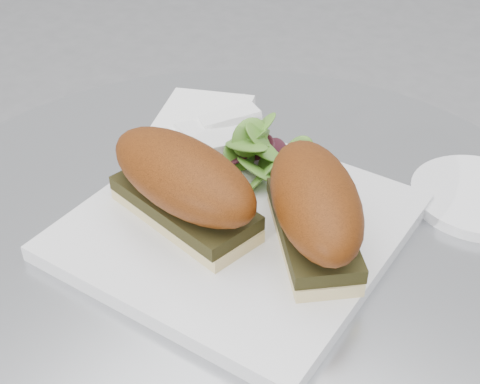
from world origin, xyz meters
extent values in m
cylinder|color=#B7B8BE|center=(0.00, 0.00, 0.72)|extent=(0.70, 0.70, 0.02)
cube|color=white|center=(0.00, 0.00, 0.74)|extent=(0.29, 0.29, 0.02)
cube|color=#F5E599|center=(-0.04, -0.02, 0.75)|extent=(0.16, 0.09, 0.01)
cube|color=black|center=(-0.04, -0.02, 0.77)|extent=(0.16, 0.09, 0.01)
ellipsoid|color=#642A09|center=(-0.04, -0.02, 0.80)|extent=(0.18, 0.11, 0.06)
cube|color=#F5E599|center=(0.07, 0.01, 0.75)|extent=(0.14, 0.14, 0.01)
cube|color=black|center=(0.07, 0.01, 0.77)|extent=(0.14, 0.14, 0.01)
ellipsoid|color=#642A09|center=(0.07, 0.01, 0.80)|extent=(0.16, 0.17, 0.06)
cylinder|color=white|center=(0.17, 0.18, 0.74)|extent=(0.13, 0.13, 0.01)
camera|label=1|loc=(0.28, -0.39, 1.14)|focal=50.00mm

